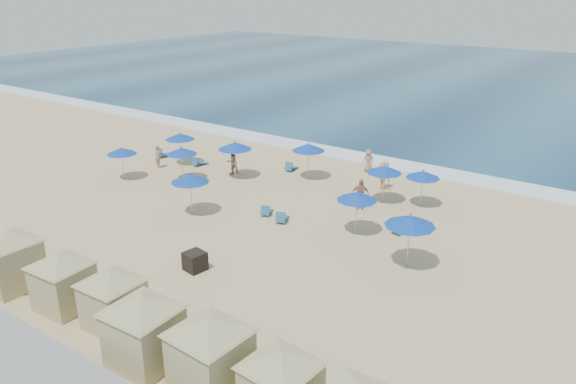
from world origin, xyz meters
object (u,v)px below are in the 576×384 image
(cabana_1, at_px, (62,274))
(cabana_2, at_px, (112,292))
(umbrella_6, at_px, (357,196))
(beachgoer_1, at_px, (232,161))
(umbrella_7, at_px, (423,174))
(umbrella_9, at_px, (410,221))
(cabana_3, at_px, (143,322))
(umbrella_1, at_px, (180,136))
(cabana_4, at_px, (210,344))
(umbrella_0, at_px, (122,151))
(umbrella_2, at_px, (182,151))
(umbrella_8, at_px, (384,169))
(umbrella_3, at_px, (235,146))
(beachgoer_2, at_px, (360,194))
(umbrella_5, at_px, (308,147))
(trash_bin, at_px, (195,261))
(beachgoer_0, at_px, (158,157))
(beachgoer_4, at_px, (368,161))
(umbrella_4, at_px, (190,178))
(beachgoer_3, at_px, (384,175))
(cabana_0, at_px, (9,252))
(cabana_5, at_px, (281,377))

(cabana_1, bearing_deg, cabana_2, 6.68)
(umbrella_6, relative_size, beachgoer_1, 1.36)
(umbrella_7, relative_size, umbrella_9, 0.85)
(cabana_3, height_order, umbrella_1, cabana_3)
(cabana_2, height_order, cabana_4, cabana_4)
(umbrella_0, distance_m, umbrella_2, 4.02)
(cabana_3, bearing_deg, beachgoer_1, 122.33)
(cabana_2, xyz_separation_m, umbrella_1, (-12.60, 15.90, 0.58))
(cabana_4, distance_m, umbrella_8, 18.27)
(umbrella_3, xyz_separation_m, beachgoer_2, (9.42, 0.00, -1.33))
(cabana_4, height_order, umbrella_5, cabana_4)
(trash_bin, relative_size, cabana_2, 0.21)
(cabana_3, height_order, beachgoer_0, cabana_3)
(umbrella_0, height_order, umbrella_9, umbrella_9)
(cabana_2, height_order, beachgoer_4, cabana_2)
(umbrella_4, distance_m, umbrella_9, 12.63)
(cabana_1, bearing_deg, beachgoer_0, 125.92)
(cabana_3, xyz_separation_m, beachgoer_4, (-3.51, 22.99, -0.85))
(beachgoer_3, bearing_deg, umbrella_5, 40.98)
(cabana_0, relative_size, umbrella_1, 1.93)
(cabana_1, distance_m, umbrella_6, 14.44)
(cabana_3, height_order, beachgoer_3, cabana_3)
(umbrella_7, relative_size, umbrella_8, 0.95)
(cabana_3, bearing_deg, umbrella_8, 90.35)
(cabana_0, distance_m, beachgoer_4, 23.38)
(umbrella_5, bearing_deg, umbrella_7, -1.71)
(trash_bin, relative_size, umbrella_0, 0.39)
(trash_bin, bearing_deg, umbrella_3, 131.63)
(cabana_5, bearing_deg, cabana_3, -173.85)
(cabana_2, relative_size, cabana_3, 0.90)
(umbrella_6, relative_size, beachgoer_3, 1.31)
(umbrella_5, bearing_deg, umbrella_6, -40.41)
(umbrella_5, xyz_separation_m, umbrella_6, (6.80, -5.79, -0.10))
(cabana_4, distance_m, umbrella_9, 11.51)
(cabana_3, distance_m, cabana_5, 5.38)
(umbrella_3, bearing_deg, umbrella_6, -16.05)
(beachgoer_0, bearing_deg, umbrella_8, -143.56)
(umbrella_3, distance_m, umbrella_7, 12.39)
(cabana_4, relative_size, beachgoer_1, 2.60)
(trash_bin, relative_size, cabana_0, 0.19)
(cabana_5, relative_size, beachgoer_4, 2.63)
(trash_bin, height_order, cabana_2, cabana_2)
(umbrella_7, height_order, beachgoer_2, umbrella_7)
(beachgoer_1, bearing_deg, cabana_5, 60.98)
(cabana_4, xyz_separation_m, beachgoer_0, (-18.71, 14.81, -0.84))
(trash_bin, distance_m, umbrella_8, 13.12)
(cabana_5, distance_m, beachgoer_4, 24.11)
(umbrella_1, height_order, umbrella_7, umbrella_1)
(cabana_5, bearing_deg, cabana_2, 178.38)
(cabana_5, bearing_deg, trash_bin, 148.95)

